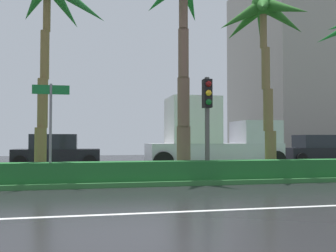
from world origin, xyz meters
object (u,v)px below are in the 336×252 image
(palm_tree_centre, at_px, (183,11))
(car_in_traffic_leading, at_px, (56,152))
(box_truck_following, at_px, (212,137))
(street_name_sign, at_px, (51,119))
(palm_tree_centre_left, at_px, (47,7))
(palm_tree_centre_right, at_px, (264,28))
(car_in_traffic_second, at_px, (317,150))
(traffic_signal_median_right, at_px, (207,108))

(palm_tree_centre, height_order, car_in_traffic_leading, palm_tree_centre)
(palm_tree_centre, height_order, box_truck_following, palm_tree_centre)
(street_name_sign, bearing_deg, palm_tree_centre_left, 100.51)
(palm_tree_centre_left, distance_m, box_truck_following, 9.41)
(palm_tree_centre, relative_size, palm_tree_centre_right, 1.09)
(palm_tree_centre_left, bearing_deg, street_name_sign, -79.49)
(car_in_traffic_leading, height_order, box_truck_following, box_truck_following)
(palm_tree_centre_right, relative_size, car_in_traffic_second, 1.64)
(palm_tree_centre, relative_size, car_in_traffic_leading, 1.79)
(traffic_signal_median_right, distance_m, car_in_traffic_leading, 10.04)
(car_in_traffic_leading, bearing_deg, street_name_sign, -86.55)
(palm_tree_centre, relative_size, car_in_traffic_second, 1.79)
(palm_tree_centre_left, distance_m, street_name_sign, 4.54)
(palm_tree_centre, xyz_separation_m, traffic_signal_median_right, (0.54, -1.16, -3.67))
(traffic_signal_median_right, relative_size, box_truck_following, 0.53)
(palm_tree_centre_right, height_order, traffic_signal_median_right, palm_tree_centre_right)
(palm_tree_centre_left, xyz_separation_m, traffic_signal_median_right, (5.40, -1.78, -3.68))
(car_in_traffic_leading, relative_size, car_in_traffic_second, 1.00)
(palm_tree_centre_left, height_order, box_truck_following, palm_tree_centre_left)
(palm_tree_centre, bearing_deg, street_name_sign, -163.65)
(palm_tree_centre_right, xyz_separation_m, traffic_signal_median_right, (-2.78, -1.44, -3.33))
(street_name_sign, xyz_separation_m, box_truck_following, (6.99, 5.58, -0.53))
(street_name_sign, bearing_deg, car_in_traffic_leading, 93.45)
(street_name_sign, xyz_separation_m, car_in_traffic_second, (14.65, 8.54, -1.25))
(palm_tree_centre_right, height_order, car_in_traffic_leading, palm_tree_centre_right)
(car_in_traffic_leading, bearing_deg, palm_tree_centre_right, -39.10)
(box_truck_following, relative_size, car_in_traffic_second, 1.49)
(traffic_signal_median_right, xyz_separation_m, street_name_sign, (-5.04, -0.16, -0.41))
(traffic_signal_median_right, bearing_deg, car_in_traffic_second, 41.08)
(palm_tree_centre, distance_m, traffic_signal_median_right, 3.88)
(palm_tree_centre, bearing_deg, palm_tree_centre_right, 4.88)
(car_in_traffic_leading, xyz_separation_m, box_truck_following, (7.49, -2.79, 0.72))
(palm_tree_centre_left, bearing_deg, traffic_signal_median_right, -18.22)
(traffic_signal_median_right, bearing_deg, palm_tree_centre_right, 27.42)
(palm_tree_centre, distance_m, car_in_traffic_leading, 10.15)
(palm_tree_centre, xyz_separation_m, car_in_traffic_leading, (-5.00, 7.05, -5.33))
(palm_tree_centre, xyz_separation_m, street_name_sign, (-4.50, -1.32, -4.08))
(street_name_sign, height_order, car_in_traffic_leading, street_name_sign)
(traffic_signal_median_right, height_order, street_name_sign, traffic_signal_median_right)
(car_in_traffic_second, bearing_deg, street_name_sign, -149.76)
(palm_tree_centre_right, bearing_deg, car_in_traffic_leading, 140.90)
(traffic_signal_median_right, distance_m, box_truck_following, 5.84)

